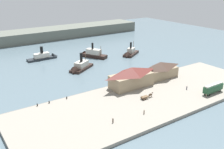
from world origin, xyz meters
TOP-DOWN VIEW (x-y plane):
  - ground_plane at (0.00, 0.00)m, footprint 320.00×320.00m
  - quay_promenade at (0.00, -22.00)m, footprint 110.00×36.00m
  - seawall_edge at (0.00, -3.60)m, footprint 110.00×0.80m
  - ferry_shed_west_terminal at (0.59, -9.75)m, footprint 19.37×8.79m
  - ferry_shed_central_terminal at (18.21, -9.02)m, footprint 18.51×7.45m
  - street_tram at (24.03, -34.22)m, footprint 10.41×2.44m
  - horse_cart at (-1.84, -22.67)m, footprint 5.88×1.64m
  - pedestrian_walking_west at (18.17, -25.67)m, footprint 0.41×0.41m
  - pedestrian_by_tram at (-23.27, -30.36)m, footprint 0.43×0.43m
  - pedestrian_walking_east at (18.40, -35.27)m, footprint 0.37×0.37m
  - pedestrian_standing_center at (-11.01, -31.67)m, footprint 0.40×0.40m
  - mooring_post_east at (-39.72, -4.82)m, footprint 0.44×0.44m
  - mooring_post_center_east at (-28.09, -5.30)m, footprint 0.44×0.44m
  - mooring_post_west at (-35.26, -5.17)m, footprint 0.44×0.44m
  - mooring_post_center_west at (34.23, -5.32)m, footprint 0.44×0.44m
  - ferry_near_quay at (-6.44, 25.30)m, footprint 17.50×13.86m
  - ferry_moored_west at (-14.06, 55.76)m, footprint 19.05×5.32m
  - ferry_outer_harbor at (33.10, 32.63)m, footprint 16.28×12.75m
  - ferry_mid_harbor at (11.52, 43.52)m, footprint 12.91×18.17m
  - far_headland at (0.00, 110.00)m, footprint 180.00×24.00m

SIDE VIEW (x-z plane):
  - ground_plane at x=0.00m, z-range 0.00..0.00m
  - seawall_edge at x=0.00m, z-range 0.00..1.00m
  - quay_promenade at x=0.00m, z-range 0.00..1.20m
  - ferry_outer_harbor at x=33.10m, z-range -3.66..6.42m
  - ferry_moored_west at x=-14.06m, z-range -3.25..6.24m
  - ferry_near_quay at x=-6.44m, z-range -3.96..7.11m
  - mooring_post_east at x=-39.72m, z-range 1.20..2.10m
  - mooring_post_center_east at x=-28.09m, z-range 1.20..2.10m
  - mooring_post_west at x=-35.26m, z-range 1.20..2.10m
  - mooring_post_center_west at x=34.23m, z-range 1.20..2.10m
  - pedestrian_walking_east at x=18.40m, z-range 1.13..2.65m
  - pedestrian_standing_center at x=-11.01m, z-range 1.13..2.73m
  - pedestrian_walking_west at x=18.17m, z-range 1.13..2.78m
  - ferry_mid_harbor at x=11.52m, z-range -3.13..7.05m
  - pedestrian_by_tram at x=-23.27m, z-range 1.12..2.85m
  - horse_cart at x=-1.84m, z-range 1.18..3.05m
  - street_tram at x=24.03m, z-range 1.56..5.58m
  - far_headland at x=0.00m, z-range 0.00..8.00m
  - ferry_shed_central_terminal at x=18.21m, z-range 1.27..9.17m
  - ferry_shed_west_terminal at x=0.59m, z-range 1.27..10.11m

